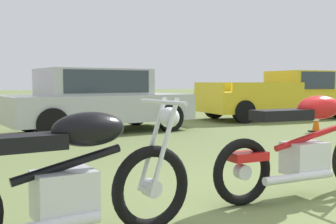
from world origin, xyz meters
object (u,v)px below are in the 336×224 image
at_px(traffic_cone, 316,121).
at_px(motorcycle_black, 65,180).
at_px(car_silver, 97,97).
at_px(motorcycle_red, 306,146).
at_px(pickup_truck_yellow, 284,94).

bearing_deg(traffic_cone, motorcycle_black, -148.99).
relative_size(motorcycle_black, traffic_cone, 3.82).
height_order(motorcycle_black, car_silver, car_silver).
relative_size(car_silver, traffic_cone, 8.13).
xyz_separation_m(motorcycle_red, traffic_cone, (4.18, 3.74, -0.25)).
bearing_deg(pickup_truck_yellow, car_silver, -168.75).
bearing_deg(car_silver, motorcycle_red, -94.06).
relative_size(motorcycle_black, pickup_truck_yellow, 0.41).
height_order(pickup_truck_yellow, traffic_cone, pickup_truck_yellow).
bearing_deg(motorcycle_black, car_silver, 66.19).
height_order(car_silver, pickup_truck_yellow, pickup_truck_yellow).
relative_size(motorcycle_black, car_silver, 0.47).
xyz_separation_m(motorcycle_black, motorcycle_red, (2.43, 0.23, 0.02)).
relative_size(motorcycle_red, car_silver, 0.48).
bearing_deg(motorcycle_black, traffic_cone, 26.31).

